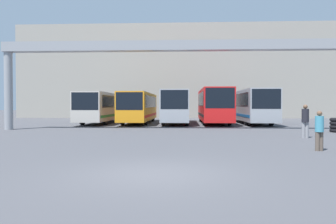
# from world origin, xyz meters

# --- Properties ---
(ground_plane) EXTENTS (200.00, 200.00, 0.00)m
(ground_plane) POSITION_xyz_m (0.00, 0.00, 0.00)
(ground_plane) COLOR #47474C
(building_backdrop) EXTENTS (45.78, 12.00, 13.09)m
(building_backdrop) POSITION_xyz_m (0.00, 42.32, 6.54)
(building_backdrop) COLOR gray
(building_backdrop) RESTS_ON ground
(overhead_gantry) EXTENTS (24.96, 0.80, 6.43)m
(overhead_gantry) POSITION_xyz_m (0.00, 14.95, 5.34)
(overhead_gantry) COLOR gray
(overhead_gantry) RESTS_ON ground
(bus_slot_0) EXTENTS (2.49, 12.39, 2.98)m
(bus_slot_0) POSITION_xyz_m (-7.42, 24.26, 1.72)
(bus_slot_0) COLOR beige
(bus_slot_0) RESTS_ON ground
(bus_slot_1) EXTENTS (2.47, 11.96, 2.98)m
(bus_slot_1) POSITION_xyz_m (-3.71, 24.04, 1.73)
(bus_slot_1) COLOR orange
(bus_slot_1) RESTS_ON ground
(bus_slot_2) EXTENTS (2.48, 10.50, 3.16)m
(bus_slot_2) POSITION_xyz_m (0.00, 23.31, 1.82)
(bus_slot_2) COLOR #999EA5
(bus_slot_2) RESTS_ON ground
(bus_slot_3) EXTENTS (2.61, 11.30, 3.33)m
(bus_slot_3) POSITION_xyz_m (3.71, 23.71, 1.92)
(bus_slot_3) COLOR red
(bus_slot_3) RESTS_ON ground
(bus_slot_4) EXTENTS (2.56, 12.25, 3.23)m
(bus_slot_4) POSITION_xyz_m (7.42, 24.18, 1.86)
(bus_slot_4) COLOR #999EA5
(bus_slot_4) RESTS_ON ground
(pedestrian_mid_left) EXTENTS (0.33, 0.33, 1.60)m
(pedestrian_mid_left) POSITION_xyz_m (6.22, 4.72, 0.85)
(pedestrian_mid_left) COLOR brown
(pedestrian_mid_left) RESTS_ON ground
(pedestrian_near_right) EXTENTS (0.39, 0.39, 1.86)m
(pedestrian_near_right) POSITION_xyz_m (7.51, 9.81, 0.99)
(pedestrian_near_right) COLOR gray
(pedestrian_near_right) RESTS_ON ground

